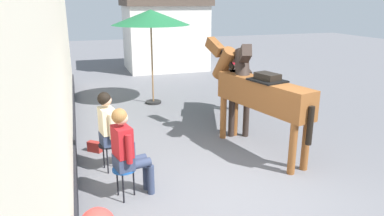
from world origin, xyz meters
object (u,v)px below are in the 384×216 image
Objects in this scene: seated_visitor_far at (111,127)px; saddled_horse_near at (258,92)px; cafe_parasol at (151,18)px; satchel_bag at (95,147)px; seated_visitor_near at (127,149)px; saddled_horse_far at (236,75)px.

seated_visitor_far is 0.47× the size of saddled_horse_near.
saddled_horse_near is at bearing -72.75° from cafe_parasol.
saddled_horse_near reaches higher than seated_visitor_far.
saddled_horse_near is 10.51× the size of satchel_bag.
seated_visitor_near is 0.48× the size of saddled_horse_far.
seated_visitor_near is at bearing 142.79° from satchel_bag.
seated_visitor_near is at bearing -105.99° from cafe_parasol.
seated_visitor_far is 3.41m from saddled_horse_far.
seated_visitor_far is 2.75m from saddled_horse_near.
seated_visitor_far is 0.48× the size of saddled_horse_far.
satchel_bag is at bearing -120.78° from cafe_parasol.
satchel_bag is (-1.79, -3.01, -2.26)m from cafe_parasol.
cafe_parasol is (-1.20, 3.87, 1.20)m from saddled_horse_near.
saddled_horse_far is 2.98m from cafe_parasol.
seated_visitor_near is 0.54× the size of cafe_parasol.
saddled_horse_near is at bearing -99.82° from saddled_horse_far.
seated_visitor_far is at bearing 97.04° from seated_visitor_near.
satchel_bag is (-0.27, 0.87, -0.68)m from seated_visitor_far.
seated_visitor_near and seated_visitor_far have the same top height.
saddled_horse_near reaches higher than seated_visitor_near.
seated_visitor_far is at bearing -152.05° from saddled_horse_far.
satchel_bag is (-3.27, -0.72, -1.06)m from saddled_horse_far.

